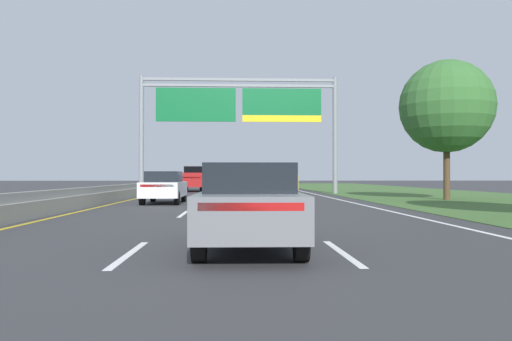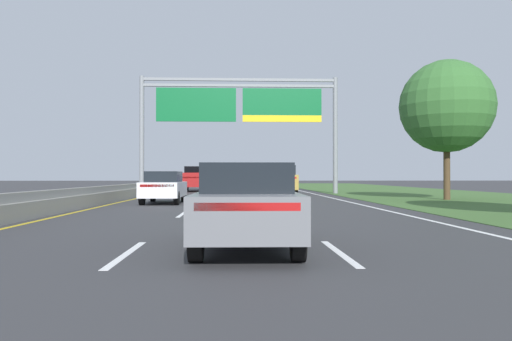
% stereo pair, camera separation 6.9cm
% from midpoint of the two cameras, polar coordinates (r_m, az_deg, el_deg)
% --- Properties ---
extents(ground_plane, '(220.00, 220.00, 0.00)m').
position_cam_midpoint_polar(ground_plane, '(33.17, -2.34, -2.96)').
color(ground_plane, '#333335').
extents(lane_striping, '(11.96, 106.00, 0.01)m').
position_cam_midpoint_polar(lane_striping, '(32.71, -2.34, -2.99)').
color(lane_striping, white).
rests_on(lane_striping, ground).
extents(grass_verge_right, '(14.00, 110.00, 0.02)m').
position_cam_midpoint_polar(grass_verge_right, '(35.98, 20.50, -2.72)').
color(grass_verge_right, '#3D602D').
rests_on(grass_verge_right, ground).
extents(median_barrier_concrete, '(0.60, 110.00, 0.85)m').
position_cam_midpoint_polar(median_barrier_concrete, '(33.81, -13.61, -2.30)').
color(median_barrier_concrete, gray).
rests_on(median_barrier_concrete, ground).
extents(overhead_sign_gantry, '(15.06, 0.42, 8.89)m').
position_cam_midpoint_polar(overhead_sign_gantry, '(37.87, -1.88, 6.95)').
color(overhead_sign_gantry, gray).
rests_on(overhead_sign_gantry, ground).
extents(pickup_truck_red, '(2.04, 5.42, 2.20)m').
position_cam_midpoint_polar(pickup_truck_red, '(44.06, -7.07, -0.98)').
color(pickup_truck_red, maroon).
rests_on(pickup_truck_red, ground).
extents(car_navy_centre_lane_suv, '(1.97, 4.73, 2.11)m').
position_cam_midpoint_polar(car_navy_centre_lane_suv, '(39.51, -1.99, -0.99)').
color(car_navy_centre_lane_suv, '#161E47').
rests_on(car_navy_centre_lane_suv, ground).
extents(car_grey_centre_lane_sedan, '(1.89, 4.43, 1.57)m').
position_cam_midpoint_polar(car_grey_centre_lane_sedan, '(9.28, -0.87, -3.91)').
color(car_grey_centre_lane_sedan, slate).
rests_on(car_grey_centre_lane_sedan, ground).
extents(car_white_left_lane_sedan, '(1.84, 4.41, 1.57)m').
position_cam_midpoint_polar(car_white_left_lane_sedan, '(24.91, -10.44, -1.84)').
color(car_white_left_lane_sedan, silver).
rests_on(car_white_left_lane_sedan, ground).
extents(car_silver_right_lane_sedan, '(1.82, 4.40, 1.57)m').
position_cam_midpoint_polar(car_silver_right_lane_sedan, '(44.32, 2.74, -1.32)').
color(car_silver_right_lane_sedan, '#B2B5BA').
rests_on(car_silver_right_lane_sedan, ground).
extents(car_gold_right_lane_suv, '(1.99, 4.74, 2.11)m').
position_cam_midpoint_polar(car_gold_right_lane_suv, '(36.40, 3.11, -1.02)').
color(car_gold_right_lane_suv, '#A38438').
rests_on(car_gold_right_lane_suv, ground).
extents(roadside_tree_mid, '(5.18, 5.18, 7.84)m').
position_cam_midpoint_polar(roadside_tree_mid, '(29.98, 21.10, 6.87)').
color(roadside_tree_mid, '#4C3823').
rests_on(roadside_tree_mid, ground).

